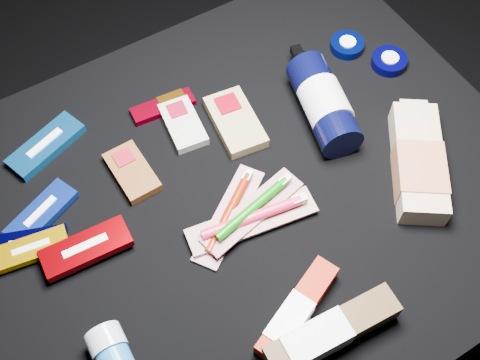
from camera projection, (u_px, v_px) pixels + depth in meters
ground at (237, 284)px, 1.33m from camera, size 3.00×3.00×0.00m
cloth_table at (236, 246)px, 1.16m from camera, size 0.98×0.78×0.40m
luna_bar_0 at (46, 145)px, 1.02m from camera, size 0.15×0.09×0.02m
luna_bar_1 at (42, 213)px, 0.96m from camera, size 0.13×0.09×0.02m
luna_bar_2 at (30, 243)px, 0.93m from camera, size 0.12×0.08×0.01m
luna_bar_3 at (32, 249)px, 0.92m from camera, size 0.12×0.06×0.01m
luna_bar_4 at (86, 248)px, 0.91m from camera, size 0.14×0.06×0.02m
clif_bar_0 at (131, 170)px, 1.00m from camera, size 0.06×0.11×0.02m
clif_bar_1 at (182, 122)px, 1.05m from camera, size 0.07×0.11×0.02m
clif_bar_2 at (234, 120)px, 1.05m from camera, size 0.09×0.14×0.02m
power_bar at (166, 105)px, 1.07m from camera, size 0.12×0.05×0.01m
lotion_bottle at (324, 104)px, 1.03m from camera, size 0.12×0.24×0.08m
cream_tin_upper at (347, 45)px, 1.14m from camera, size 0.06×0.06×0.02m
cream_tin_lower at (389, 61)px, 1.12m from camera, size 0.07×0.07×0.02m
bodywash_bottle at (418, 164)px, 0.99m from camera, size 0.18×0.22×0.05m
toothbrush_pack_0 at (230, 213)px, 0.96m from camera, size 0.18×0.14×0.02m
toothbrush_pack_1 at (254, 219)px, 0.94m from camera, size 0.22×0.08×0.02m
toothbrush_pack_2 at (253, 209)px, 0.95m from camera, size 0.19×0.08×0.02m
toothpaste_carton_red at (294, 314)px, 0.86m from camera, size 0.17×0.10×0.03m
toothpaste_carton_green at (326, 334)px, 0.84m from camera, size 0.20×0.06×0.04m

